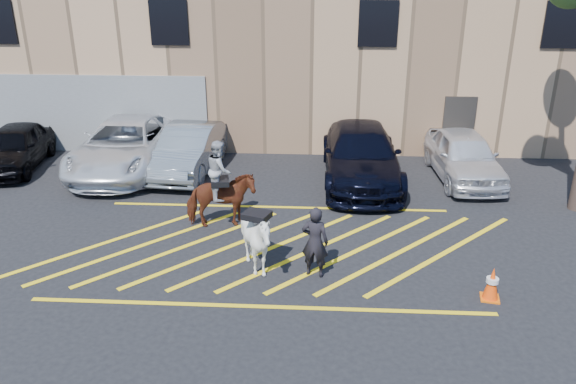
# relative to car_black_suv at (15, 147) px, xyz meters

# --- Properties ---
(ground) EXTENTS (90.00, 90.00, 0.00)m
(ground) POSITION_rel_car_black_suv_xyz_m (9.08, -5.05, -0.73)
(ground) COLOR black
(ground) RESTS_ON ground
(car_black_suv) EXTENTS (2.28, 4.46, 1.45)m
(car_black_suv) POSITION_rel_car_black_suv_xyz_m (0.00, 0.00, 0.00)
(car_black_suv) COLOR black
(car_black_suv) RESTS_ON ground
(car_white_pickup) EXTENTS (2.82, 5.97, 1.65)m
(car_white_pickup) POSITION_rel_car_black_suv_xyz_m (3.77, 0.07, 0.10)
(car_white_pickup) COLOR silver
(car_white_pickup) RESTS_ON ground
(car_silver_sedan) EXTENTS (1.94, 4.70, 1.51)m
(car_silver_sedan) POSITION_rel_car_black_suv_xyz_m (5.94, -0.00, 0.03)
(car_silver_sedan) COLOR gray
(car_silver_sedan) RESTS_ON ground
(car_blue_suv) EXTENTS (2.42, 5.81, 1.68)m
(car_blue_suv) POSITION_rel_car_black_suv_xyz_m (11.55, -0.50, 0.11)
(car_blue_suv) COLOR black
(car_blue_suv) RESTS_ON ground
(car_white_suv) EXTENTS (2.05, 4.58, 1.53)m
(car_white_suv) POSITION_rel_car_black_suv_xyz_m (14.84, -0.18, 0.04)
(car_white_suv) COLOR white
(car_white_suv) RESTS_ON ground
(handler) EXTENTS (0.67, 0.52, 1.65)m
(handler) POSITION_rel_car_black_suv_xyz_m (10.17, -6.53, 0.10)
(handler) COLOR black
(handler) RESTS_ON ground
(warehouse) EXTENTS (32.42, 10.20, 7.30)m
(warehouse) POSITION_rel_car_black_suv_xyz_m (9.07, 6.94, 2.92)
(warehouse) COLOR tan
(warehouse) RESTS_ON ground
(hatching_zone) EXTENTS (12.60, 5.12, 0.01)m
(hatching_zone) POSITION_rel_car_black_suv_xyz_m (9.08, -5.35, -0.72)
(hatching_zone) COLOR yellow
(hatching_zone) RESTS_ON ground
(mounted_bay) EXTENTS (1.91, 1.15, 2.36)m
(mounted_bay) POSITION_rel_car_black_suv_xyz_m (7.69, -4.18, 0.23)
(mounted_bay) COLOR brown
(mounted_bay) RESTS_ON ground
(saddled_white) EXTENTS (1.67, 1.76, 1.56)m
(saddled_white) POSITION_rel_car_black_suv_xyz_m (8.89, -6.44, 0.06)
(saddled_white) COLOR white
(saddled_white) RESTS_ON ground
(traffic_cone) EXTENTS (0.44, 0.44, 0.73)m
(traffic_cone) POSITION_rel_car_black_suv_xyz_m (13.82, -7.29, -0.36)
(traffic_cone) COLOR #EB5D09
(traffic_cone) RESTS_ON ground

